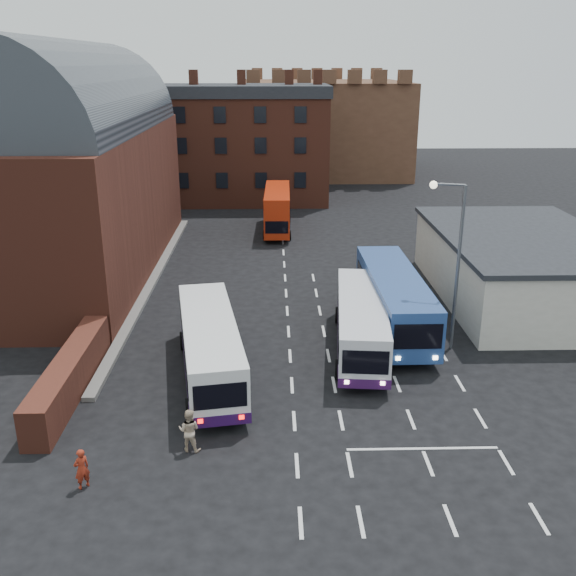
{
  "coord_description": "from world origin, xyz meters",
  "views": [
    {
      "loc": [
        -0.85,
        -24.64,
        14.43
      ],
      "look_at": [
        0.0,
        10.0,
        2.2
      ],
      "focal_mm": 40.0,
      "sensor_mm": 36.0,
      "label": 1
    }
  ],
  "objects_px": {
    "bus_red_double": "(277,209)",
    "pedestrian_beige": "(189,430)",
    "bus_white_outbound": "(210,344)",
    "bus_white_inbound": "(361,320)",
    "bus_blue": "(394,297)",
    "pedestrian_red": "(82,469)",
    "street_lamp": "(453,251)"
  },
  "relations": [
    {
      "from": "pedestrian_red",
      "to": "pedestrian_beige",
      "type": "relative_size",
      "value": 0.88
    },
    {
      "from": "street_lamp",
      "to": "bus_white_inbound",
      "type": "bearing_deg",
      "value": -178.16
    },
    {
      "from": "bus_white_outbound",
      "to": "bus_red_double",
      "type": "height_order",
      "value": "bus_red_double"
    },
    {
      "from": "bus_red_double",
      "to": "pedestrian_beige",
      "type": "height_order",
      "value": "bus_red_double"
    },
    {
      "from": "bus_red_double",
      "to": "bus_blue",
      "type": "bearing_deg",
      "value": 107.15
    },
    {
      "from": "street_lamp",
      "to": "bus_blue",
      "type": "bearing_deg",
      "value": 129.47
    },
    {
      "from": "bus_red_double",
      "to": "pedestrian_red",
      "type": "height_order",
      "value": "bus_red_double"
    },
    {
      "from": "bus_white_outbound",
      "to": "pedestrian_beige",
      "type": "bearing_deg",
      "value": -102.07
    },
    {
      "from": "bus_red_double",
      "to": "pedestrian_red",
      "type": "distance_m",
      "value": 37.51
    },
    {
      "from": "bus_white_inbound",
      "to": "bus_red_double",
      "type": "distance_m",
      "value": 25.71
    },
    {
      "from": "street_lamp",
      "to": "bus_red_double",
      "type": "bearing_deg",
      "value": 109.08
    },
    {
      "from": "bus_red_double",
      "to": "pedestrian_beige",
      "type": "relative_size",
      "value": 5.35
    },
    {
      "from": "bus_red_double",
      "to": "pedestrian_red",
      "type": "bearing_deg",
      "value": 79.95
    },
    {
      "from": "bus_white_outbound",
      "to": "bus_red_double",
      "type": "distance_m",
      "value": 28.48
    },
    {
      "from": "bus_white_inbound",
      "to": "street_lamp",
      "type": "height_order",
      "value": "street_lamp"
    },
    {
      "from": "bus_white_outbound",
      "to": "bus_white_inbound",
      "type": "relative_size",
      "value": 1.04
    },
    {
      "from": "pedestrian_beige",
      "to": "street_lamp",
      "type": "bearing_deg",
      "value": -131.06
    },
    {
      "from": "bus_white_inbound",
      "to": "bus_red_double",
      "type": "height_order",
      "value": "bus_red_double"
    },
    {
      "from": "bus_blue",
      "to": "pedestrian_red",
      "type": "relative_size",
      "value": 7.52
    },
    {
      "from": "bus_white_outbound",
      "to": "bus_blue",
      "type": "height_order",
      "value": "bus_blue"
    },
    {
      "from": "bus_white_inbound",
      "to": "bus_red_double",
      "type": "relative_size",
      "value": 1.11
    },
    {
      "from": "bus_white_outbound",
      "to": "bus_white_inbound",
      "type": "height_order",
      "value": "bus_white_outbound"
    },
    {
      "from": "bus_red_double",
      "to": "pedestrian_beige",
      "type": "bearing_deg",
      "value": 84.97
    },
    {
      "from": "bus_blue",
      "to": "bus_red_double",
      "type": "bearing_deg",
      "value": -74.75
    },
    {
      "from": "bus_blue",
      "to": "pedestrian_red",
      "type": "distance_m",
      "value": 19.88
    },
    {
      "from": "bus_blue",
      "to": "bus_white_outbound",
      "type": "bearing_deg",
      "value": 29.83
    },
    {
      "from": "bus_white_outbound",
      "to": "bus_white_inbound",
      "type": "xyz_separation_m",
      "value": [
        7.63,
        2.9,
        -0.06
      ]
    },
    {
      "from": "bus_blue",
      "to": "street_lamp",
      "type": "bearing_deg",
      "value": 128.74
    },
    {
      "from": "bus_blue",
      "to": "pedestrian_beige",
      "type": "bearing_deg",
      "value": 49.17
    },
    {
      "from": "bus_white_inbound",
      "to": "bus_red_double",
      "type": "xyz_separation_m",
      "value": [
        -4.16,
        25.37,
        0.34
      ]
    },
    {
      "from": "bus_white_inbound",
      "to": "bus_red_double",
      "type": "bearing_deg",
      "value": -75.22
    },
    {
      "from": "bus_red_double",
      "to": "pedestrian_beige",
      "type": "xyz_separation_m",
      "value": [
        -3.75,
        -34.5,
        -1.13
      ]
    }
  ]
}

